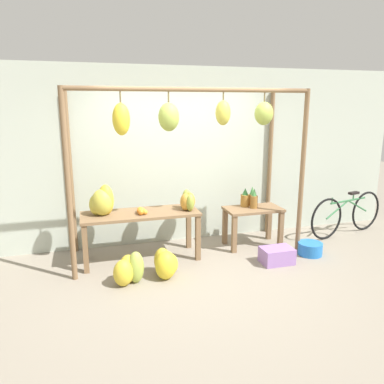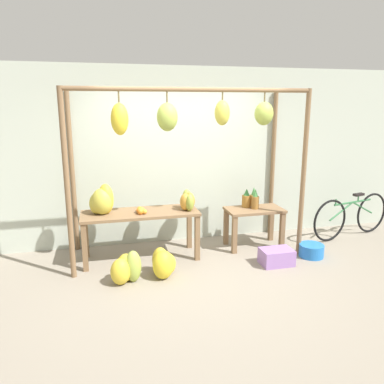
# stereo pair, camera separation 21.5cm
# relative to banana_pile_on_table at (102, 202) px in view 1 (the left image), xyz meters

# --- Properties ---
(ground_plane) EXTENTS (20.00, 20.00, 0.00)m
(ground_plane) POSITION_rel_banana_pile_on_table_xyz_m (1.23, -0.80, -0.90)
(ground_plane) COLOR gray
(shop_wall_back) EXTENTS (8.00, 0.08, 2.80)m
(shop_wall_back) POSITION_rel_banana_pile_on_table_xyz_m (1.23, 0.66, 0.50)
(shop_wall_back) COLOR #B7C1B2
(shop_wall_back) RESTS_ON ground_plane
(stall_awning) EXTENTS (3.34, 1.16, 2.43)m
(stall_awning) POSITION_rel_banana_pile_on_table_xyz_m (1.22, -0.25, 0.89)
(stall_awning) COLOR brown
(stall_awning) RESTS_ON ground_plane
(display_table_main) EXTENTS (1.67, 0.60, 0.71)m
(display_table_main) POSITION_rel_banana_pile_on_table_xyz_m (0.53, -0.03, -0.29)
(display_table_main) COLOR brown
(display_table_main) RESTS_ON ground_plane
(display_table_side) EXTENTS (0.89, 0.49, 0.63)m
(display_table_side) POSITION_rel_banana_pile_on_table_xyz_m (2.32, 0.03, -0.41)
(display_table_side) COLOR brown
(display_table_side) RESTS_ON ground_plane
(banana_pile_on_table) EXTENTS (0.42, 0.39, 0.43)m
(banana_pile_on_table) POSITION_rel_banana_pile_on_table_xyz_m (0.00, 0.00, 0.00)
(banana_pile_on_table) COLOR gold
(banana_pile_on_table) RESTS_ON display_table_main
(orange_pile) EXTENTS (0.14, 0.24, 0.09)m
(orange_pile) POSITION_rel_banana_pile_on_table_xyz_m (0.53, -0.09, -0.14)
(orange_pile) COLOR orange
(orange_pile) RESTS_ON display_table_main
(pineapple_cluster) EXTENTS (0.27, 0.28, 0.32)m
(pineapple_cluster) POSITION_rel_banana_pile_on_table_xyz_m (2.30, 0.12, -0.14)
(pineapple_cluster) COLOR #A3702D
(pineapple_cluster) RESTS_ON display_table_side
(banana_pile_ground_left) EXTENTS (0.46, 0.36, 0.42)m
(banana_pile_ground_left) POSITION_rel_banana_pile_on_table_xyz_m (0.26, -0.75, -0.71)
(banana_pile_ground_left) COLOR #9EB247
(banana_pile_ground_left) RESTS_ON ground_plane
(banana_pile_ground_right) EXTENTS (0.40, 0.53, 0.38)m
(banana_pile_ground_right) POSITION_rel_banana_pile_on_table_xyz_m (0.75, -0.68, -0.72)
(banana_pile_ground_right) COLOR gold
(banana_pile_ground_right) RESTS_ON ground_plane
(fruit_crate_white) EXTENTS (0.45, 0.31, 0.23)m
(fruit_crate_white) POSITION_rel_banana_pile_on_table_xyz_m (2.36, -0.71, -0.78)
(fruit_crate_white) COLOR #9970B7
(fruit_crate_white) RESTS_ON ground_plane
(blue_bucket) EXTENTS (0.36, 0.36, 0.19)m
(blue_bucket) POSITION_rel_banana_pile_on_table_xyz_m (3.00, -0.57, -0.80)
(blue_bucket) COLOR blue
(blue_bucket) RESTS_ON ground_plane
(parked_bicycle) EXTENTS (1.68, 0.42, 0.75)m
(parked_bicycle) POSITION_rel_banana_pile_on_table_xyz_m (4.12, 0.06, -0.52)
(parked_bicycle) COLOR black
(parked_bicycle) RESTS_ON ground_plane
(papaya_pile) EXTENTS (0.25, 0.32, 0.28)m
(papaya_pile) POSITION_rel_banana_pile_on_table_xyz_m (1.22, -0.07, -0.05)
(papaya_pile) COLOR gold
(papaya_pile) RESTS_ON display_table_main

